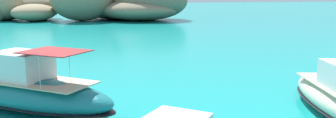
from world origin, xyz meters
TOP-DOWN VIEW (x-y plane):
  - islet_large at (2.44, 76.69)m, footprint 34.61×32.06m
  - islet_small at (-21.28, 81.63)m, footprint 21.18×20.13m
  - motorboat_teal at (-10.95, 12.01)m, footprint 10.51×9.34m

SIDE VIEW (x-z plane):
  - motorboat_teal at x=-10.95m, z-range -0.62..2.78m
  - islet_small at x=-21.28m, z-range -0.44..6.72m
  - islet_large at x=2.44m, z-range -1.11..8.73m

